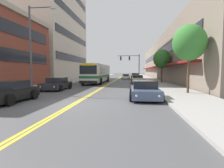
% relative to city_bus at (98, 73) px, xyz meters
% --- Properties ---
extents(ground_plane, '(240.00, 240.00, 0.00)m').
position_rel_city_bus_xyz_m(ground_plane, '(2.18, 18.44, -1.69)').
color(ground_plane, '#4C4C4F').
extents(sidewalk_left, '(3.86, 106.00, 0.14)m').
position_rel_city_bus_xyz_m(sidewalk_left, '(-5.25, 18.44, -1.62)').
color(sidewalk_left, '#9E9B96').
rests_on(sidewalk_left, ground_plane).
extents(sidewalk_right, '(3.86, 106.00, 0.14)m').
position_rel_city_bus_xyz_m(sidewalk_right, '(9.61, 18.44, -1.62)').
color(sidewalk_right, '#9E9B96').
rests_on(sidewalk_right, ground_plane).
extents(centre_line, '(0.34, 106.00, 0.01)m').
position_rel_city_bus_xyz_m(centre_line, '(2.18, 18.44, -1.69)').
color(centre_line, yellow).
rests_on(centre_line, ground_plane).
extents(office_tower_left, '(12.08, 21.70, 28.62)m').
position_rel_city_bus_xyz_m(office_tower_left, '(-13.42, 10.59, 12.61)').
color(office_tower_left, beige).
rests_on(office_tower_left, ground_plane).
extents(storefront_row_right, '(9.10, 68.00, 9.44)m').
position_rel_city_bus_xyz_m(storefront_row_right, '(15.77, 18.44, 3.02)').
color(storefront_row_right, gray).
rests_on(storefront_row_right, ground_plane).
extents(city_bus, '(2.87, 12.54, 2.98)m').
position_rel_city_bus_xyz_m(city_bus, '(0.00, 0.00, 0.00)').
color(city_bus, silver).
rests_on(city_bus, ground_plane).
extents(car_navy_parked_left_near, '(2.05, 4.64, 1.26)m').
position_rel_city_bus_xyz_m(car_navy_parked_left_near, '(-2.13, 15.45, -1.10)').
color(car_navy_parked_left_near, '#19234C').
rests_on(car_navy_parked_left_near, ground_plane).
extents(car_charcoal_parked_left_mid, '(2.19, 4.23, 1.27)m').
position_rel_city_bus_xyz_m(car_charcoal_parked_left_mid, '(-2.16, -11.16, -1.11)').
color(car_charcoal_parked_left_mid, '#232328').
rests_on(car_charcoal_parked_left_mid, ground_plane).
extents(car_black_parked_left_far, '(2.11, 4.16, 1.35)m').
position_rel_city_bus_xyz_m(car_black_parked_left_far, '(-2.12, -18.28, -1.07)').
color(car_black_parked_left_far, black).
rests_on(car_black_parked_left_far, ground_plane).
extents(car_slate_blue_parked_right_foreground, '(2.15, 4.31, 1.27)m').
position_rel_city_bus_xyz_m(car_slate_blue_parked_right_foreground, '(6.53, -16.04, -1.11)').
color(car_slate_blue_parked_right_foreground, '#475675').
rests_on(car_slate_blue_parked_right_foreground, ground_plane).
extents(car_beige_parked_right_mid, '(2.05, 4.13, 1.37)m').
position_rel_city_bus_xyz_m(car_beige_parked_right_mid, '(6.59, 15.50, -1.06)').
color(car_beige_parked_right_mid, '#BCAD89').
rests_on(car_beige_parked_right_mid, ground_plane).
extents(car_red_parked_right_far, '(1.99, 4.25, 1.35)m').
position_rel_city_bus_xyz_m(car_red_parked_right_far, '(6.49, 24.30, -1.08)').
color(car_red_parked_right_far, maroon).
rests_on(car_red_parked_right_far, ground_plane).
extents(car_champagne_parked_right_end, '(2.16, 4.74, 1.29)m').
position_rel_city_bus_xyz_m(car_champagne_parked_right_end, '(6.60, 0.75, -1.08)').
color(car_champagne_parked_right_end, beige).
rests_on(car_champagne_parked_right_end, ground_plane).
extents(car_white_moving_lead, '(2.00, 4.51, 1.19)m').
position_rel_city_bus_xyz_m(car_white_moving_lead, '(4.27, 14.44, -1.14)').
color(car_white_moving_lead, white).
rests_on(car_white_moving_lead, ground_plane).
extents(traffic_signal_mast, '(5.14, 0.38, 5.88)m').
position_rel_city_bus_xyz_m(traffic_signal_mast, '(5.59, 12.91, 2.47)').
color(traffic_signal_mast, '#47474C').
rests_on(traffic_signal_mast, ground_plane).
extents(street_lamp_left_near, '(2.48, 0.28, 7.47)m').
position_rel_city_bus_xyz_m(street_lamp_left_near, '(-2.75, -14.13, 2.80)').
color(street_lamp_left_near, '#47474C').
rests_on(street_lamp_left_near, ground_plane).
extents(street_tree_right_near, '(2.69, 2.69, 5.62)m').
position_rel_city_bus_xyz_m(street_tree_right_near, '(10.28, -13.38, 2.57)').
color(street_tree_right_near, brown).
rests_on(street_tree_right_near, sidewalk_right).
extents(street_tree_right_mid, '(2.68, 2.68, 5.21)m').
position_rel_city_bus_xyz_m(street_tree_right_mid, '(10.35, -0.09, 2.17)').
color(street_tree_right_mid, brown).
rests_on(street_tree_right_mid, sidewalk_right).
extents(fire_hydrant, '(0.30, 0.22, 0.82)m').
position_rel_city_bus_xyz_m(fire_hydrant, '(8.13, -8.31, -1.15)').
color(fire_hydrant, '#B7B7BC').
rests_on(fire_hydrant, sidewalk_right).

